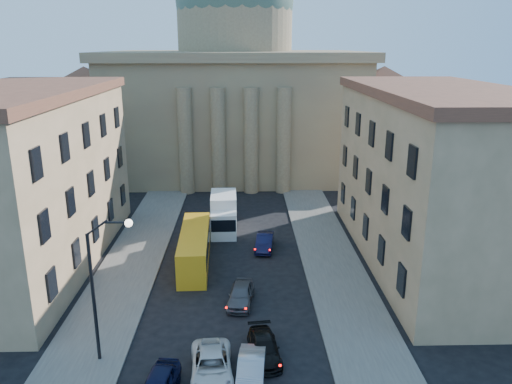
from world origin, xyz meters
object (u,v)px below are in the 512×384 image
Objects in this scene: car_right_near at (251,370)px; city_bus at (195,247)px; box_truck at (224,214)px; street_lamp at (101,279)px.

city_bus reaches higher than car_right_near.
street_lamp is at bearing -107.29° from box_truck.
city_bus is (3.85, 13.55, -3.76)m from street_lamp.
street_lamp is 9.76m from car_right_near.
box_truck is (6.01, 21.51, -3.63)m from street_lamp.
box_truck is (-2.35, 23.58, 0.96)m from car_right_near.
street_lamp is 2.10× the size of car_right_near.
city_bus is at bearing 111.02° from car_right_near.
street_lamp is at bearing -107.89° from city_bus.
box_truck is (2.16, 7.96, 0.13)m from city_bus.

